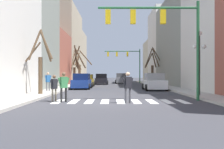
% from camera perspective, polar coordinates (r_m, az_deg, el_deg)
% --- Properties ---
extents(ground_plane, '(240.00, 240.00, 0.00)m').
position_cam_1_polar(ground_plane, '(14.89, 1.70, -6.05)').
color(ground_plane, '#38383D').
extents(sidewalk_left, '(2.02, 90.00, 0.15)m').
position_cam_1_polar(sidewalk_left, '(15.85, -20.44, -5.41)').
color(sidewalk_left, '#ADA89E').
rests_on(sidewalk_left, ground_plane).
extents(building_row_left, '(6.00, 57.93, 13.72)m').
position_cam_1_polar(building_row_left, '(40.56, -13.77, 5.80)').
color(building_row_left, beige).
rests_on(building_row_left, ground_plane).
extents(building_row_right, '(6.00, 54.33, 13.58)m').
position_cam_1_polar(building_row_right, '(38.81, 15.50, 5.86)').
color(building_row_right, '#934C3D').
rests_on(building_row_right, ground_plane).
extents(crosswalk_stripes, '(7.65, 2.60, 0.01)m').
position_cam_1_polar(crosswalk_stripes, '(15.33, 1.65, -5.86)').
color(crosswalk_stripes, white).
rests_on(crosswalk_stripes, ground_plane).
extents(traffic_signal_near, '(6.12, 0.28, 5.99)m').
position_cam_1_polar(traffic_signal_near, '(16.28, 10.29, 10.10)').
color(traffic_signal_near, '#236038').
rests_on(traffic_signal_near, ground_plane).
extents(traffic_signal_far, '(6.67, 0.28, 6.33)m').
position_cam_1_polar(traffic_signal_far, '(48.89, 3.02, 3.64)').
color(traffic_signal_far, '#236038').
rests_on(traffic_signal_far, ground_plane).
extents(street_lamp_right_corner, '(0.95, 0.36, 4.43)m').
position_cam_1_polar(street_lamp_right_corner, '(19.02, 18.26, 5.16)').
color(street_lamp_right_corner, black).
rests_on(street_lamp_right_corner, sidewalk_right).
extents(car_parked_left_near, '(2.10, 4.33, 1.81)m').
position_cam_1_polar(car_parked_left_near, '(46.77, 1.80, -0.92)').
color(car_parked_left_near, gray).
rests_on(car_parked_left_near, ground_plane).
extents(car_parked_left_mid, '(2.11, 4.18, 1.71)m').
position_cam_1_polar(car_parked_left_mid, '(42.05, -2.49, -1.08)').
color(car_parked_left_mid, black).
rests_on(car_parked_left_mid, ground_plane).
extents(car_driving_away_lane, '(2.13, 4.29, 1.71)m').
position_cam_1_polar(car_driving_away_lane, '(26.62, 8.98, -1.68)').
color(car_driving_away_lane, white).
rests_on(car_driving_away_lane, ground_plane).
extents(car_parked_right_far, '(1.97, 4.45, 1.60)m').
position_cam_1_polar(car_parked_right_far, '(34.15, -5.82, -1.39)').
color(car_parked_right_far, '#A38423').
rests_on(car_parked_right_far, ground_plane).
extents(car_at_intersection, '(2.03, 4.42, 1.69)m').
position_cam_1_polar(car_at_intersection, '(28.83, -6.80, -1.58)').
color(car_at_intersection, navy).
rests_on(car_at_intersection, ground_plane).
extents(pedestrian_on_right_sidewalk, '(0.41, 0.61, 1.55)m').
position_cam_1_polar(pedestrian_on_right_sidewalk, '(15.59, -12.69, -2.40)').
color(pedestrian_on_right_sidewalk, '#7A705B').
rests_on(pedestrian_on_right_sidewalk, ground_plane).
extents(pedestrian_on_left_sidewalk, '(0.63, 0.53, 1.71)m').
position_cam_1_polar(pedestrian_on_left_sidewalk, '(15.12, -10.68, -2.12)').
color(pedestrian_on_left_sidewalk, black).
rests_on(pedestrian_on_left_sidewalk, ground_plane).
extents(pedestrian_waiting_at_curb, '(0.66, 0.47, 1.71)m').
position_cam_1_polar(pedestrian_waiting_at_curb, '(14.32, 3.26, -2.24)').
color(pedestrian_waiting_at_curb, '#4C4C51').
rests_on(pedestrian_waiting_at_curb, ground_plane).
extents(pedestrian_near_right_corner, '(0.49, 0.60, 1.61)m').
position_cam_1_polar(pedestrian_near_right_corner, '(23.39, -13.96, -1.15)').
color(pedestrian_near_right_corner, '#4C4C51').
rests_on(pedestrian_near_right_corner, sidewalk_left).
extents(street_tree_right_near, '(1.94, 3.62, 5.83)m').
position_cam_1_polar(street_tree_right_near, '(39.32, -8.03, 1.92)').
color(street_tree_right_near, '#473828').
rests_on(street_tree_right_near, sidewalk_left).
extents(street_tree_left_near, '(2.08, 1.83, 4.78)m').
position_cam_1_polar(street_tree_left_near, '(20.02, -15.44, 2.56)').
color(street_tree_left_near, brown).
rests_on(street_tree_left_near, sidewalk_left).
extents(street_tree_right_far, '(3.16, 2.49, 5.78)m').
position_cam_1_polar(street_tree_right_far, '(41.58, 8.69, 1.67)').
color(street_tree_right_far, '#473828').
rests_on(street_tree_right_far, sidewalk_right).
extents(street_tree_left_far, '(3.28, 2.98, 6.08)m').
position_cam_1_polar(street_tree_left_far, '(42.57, -7.35, 1.65)').
color(street_tree_left_far, brown).
rests_on(street_tree_left_far, sidewalk_left).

